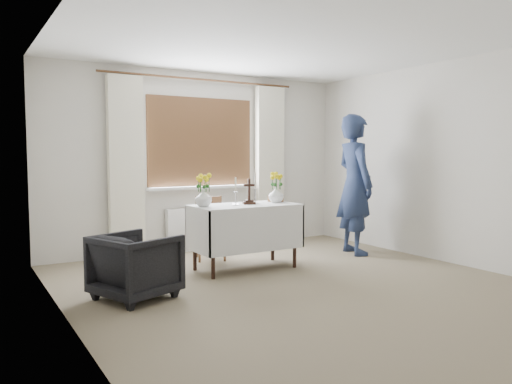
% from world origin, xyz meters
% --- Properties ---
extents(ground, '(5.00, 5.00, 0.00)m').
position_xyz_m(ground, '(0.00, 0.00, 0.00)').
color(ground, '#86765C').
rests_on(ground, ground).
extents(altar_table, '(1.24, 0.64, 0.76)m').
position_xyz_m(altar_table, '(-0.10, 1.06, 0.38)').
color(altar_table, silver).
rests_on(altar_table, ground).
extents(wooden_chair, '(0.47, 0.47, 0.81)m').
position_xyz_m(wooden_chair, '(-0.21, 1.75, 0.40)').
color(wooden_chair, brown).
rests_on(wooden_chair, ground).
extents(armchair, '(0.87, 0.86, 0.62)m').
position_xyz_m(armchair, '(-1.58, 0.54, 0.31)').
color(armchair, black).
rests_on(armchair, ground).
extents(person, '(0.59, 0.77, 1.88)m').
position_xyz_m(person, '(1.63, 1.09, 0.94)').
color(person, navy).
rests_on(person, ground).
extents(radiator, '(1.10, 0.10, 0.60)m').
position_xyz_m(radiator, '(0.00, 2.42, 0.30)').
color(radiator, silver).
rests_on(radiator, ground).
extents(wooden_cross, '(0.16, 0.14, 0.30)m').
position_xyz_m(wooden_cross, '(-0.04, 1.07, 0.91)').
color(wooden_cross, black).
rests_on(wooden_cross, altar_table).
extents(candlestick_left, '(0.10, 0.10, 0.32)m').
position_xyz_m(candlestick_left, '(-0.22, 1.07, 0.92)').
color(candlestick_left, silver).
rests_on(candlestick_left, altar_table).
extents(candlestick_right, '(0.13, 0.13, 0.37)m').
position_xyz_m(candlestick_right, '(0.05, 1.08, 0.94)').
color(candlestick_right, silver).
rests_on(candlestick_right, altar_table).
extents(flower_vase_left, '(0.23, 0.23, 0.20)m').
position_xyz_m(flower_vase_left, '(-0.61, 1.10, 0.86)').
color(flower_vase_left, silver).
rests_on(flower_vase_left, altar_table).
extents(flower_vase_right, '(0.23, 0.23, 0.19)m').
position_xyz_m(flower_vase_right, '(0.34, 1.07, 0.86)').
color(flower_vase_right, silver).
rests_on(flower_vase_right, altar_table).
extents(wicker_basket, '(0.21, 0.21, 0.08)m').
position_xyz_m(wicker_basket, '(0.41, 1.18, 0.80)').
color(wicker_basket, brown).
rests_on(wicker_basket, altar_table).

